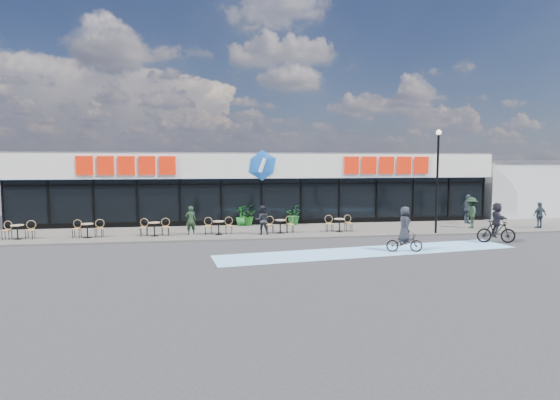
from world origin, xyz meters
The scene contains 22 objects.
ground centered at (0.00, 0.00, 0.00)m, with size 120.00×120.00×0.00m, color #28282B.
sidewalk centered at (0.00, 4.50, 0.05)m, with size 44.00×5.00×0.10m, color #635E57.
bike_lane centered at (4.00, -1.50, 0.01)m, with size 14.00×2.20×0.01m, color #7FB9F1.
building centered at (0.00, 9.93, 2.34)m, with size 30.60×6.57×4.75m.
neighbour_building centered at (20.50, 11.00, 2.06)m, with size 9.20×7.20×4.11m.
lamp_post centered at (9.14, 2.30, 3.41)m, with size 0.28×0.28×5.63m.
bistro_set_0 centered at (-12.78, 3.58, 0.56)m, with size 1.54×0.62×0.90m.
bistro_set_1 centered at (-9.42, 3.58, 0.56)m, with size 1.54×0.62×0.90m.
bistro_set_2 centered at (-6.07, 3.58, 0.56)m, with size 1.54×0.62×0.90m.
bistro_set_3 centered at (-2.71, 3.58, 0.56)m, with size 1.54×0.62×0.90m.
bistro_set_4 centered at (0.65, 3.58, 0.56)m, with size 1.54×0.62×0.90m.
bistro_set_5 centered at (4.01, 3.58, 0.56)m, with size 1.54×0.62×0.90m.
potted_plant_left centered at (-0.97, 6.74, 0.73)m, with size 1.13×0.98×1.26m, color #195418.
potted_plant_mid centered at (-1.30, 6.67, 0.71)m, with size 0.69×0.69×1.22m, color #1E6A25.
potted_plant_right centered at (1.91, 6.70, 0.72)m, with size 1.12×0.97×1.25m, color #17521E.
patron_left centered at (-4.19, 3.74, 0.87)m, with size 0.57×0.37×1.55m, color #1B311C.
patron_right centered at (-0.37, 3.23, 0.88)m, with size 0.76×0.59×1.57m, color black.
pedestrian_a centered at (12.10, 3.70, 1.02)m, with size 1.19×0.68×1.84m, color black.
pedestrian_b centered at (12.98, 5.50, 1.03)m, with size 1.09×0.45×1.86m, color #2D3B46.
pedestrian_c centered at (16.08, 3.08, 0.87)m, with size 0.91×0.38×1.55m, color #2C3A45.
cyclist_a centered at (5.48, -1.79, 0.79)m, with size 1.67×0.86×2.04m.
cyclist_b centered at (10.92, -0.38, 0.89)m, with size 1.93×1.52×2.01m.
Camera 1 is at (-2.78, -20.01, 4.01)m, focal length 28.00 mm.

